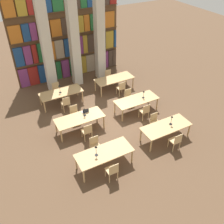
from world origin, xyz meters
TOP-DOWN VIEW (x-y plane):
  - ground_plane at (0.00, 0.00)m, footprint 40.00×40.00m
  - bookshelf_bank at (0.00, 5.40)m, footprint 6.72×0.35m
  - pillar_left at (-1.61, 4.29)m, footprint 0.51×0.51m
  - pillar_center at (0.00, 4.29)m, footprint 0.51×0.51m
  - pillar_right at (1.61, 4.29)m, footprint 0.51×0.51m
  - reading_table_0 at (-1.60, -2.56)m, footprint 2.30×0.95m
  - chair_0 at (-1.64, -3.32)m, footprint 0.42×0.40m
  - chair_1 at (-1.64, -1.81)m, footprint 0.42×0.40m
  - desk_lamp_0 at (-1.93, -2.54)m, footprint 0.14×0.14m
  - reading_table_1 at (1.59, -2.43)m, footprint 2.30×0.95m
  - chair_2 at (1.56, -3.19)m, footprint 0.42×0.40m
  - chair_3 at (1.56, -1.67)m, footprint 0.42×0.40m
  - desk_lamp_1 at (1.85, -2.42)m, footprint 0.14×0.14m
  - reading_table_2 at (-1.60, -0.01)m, footprint 2.30×0.95m
  - chair_4 at (-1.56, -0.77)m, footprint 0.42×0.40m
  - chair_5 at (-1.56, 0.75)m, footprint 0.42×0.40m
  - desk_lamp_2 at (-1.32, 0.02)m, footprint 0.14×0.14m
  - laptop at (-1.19, 0.27)m, footprint 0.32×0.22m
  - reading_table_3 at (1.59, 0.02)m, footprint 2.30×0.95m
  - chair_6 at (1.61, -0.74)m, footprint 0.42×0.40m
  - chair_7 at (1.61, 0.78)m, footprint 0.42×0.40m
  - desk_lamp_3 at (1.99, -0.02)m, footprint 0.14×0.14m
  - reading_table_4 at (-1.62, 2.58)m, footprint 2.30×0.95m
  - chair_8 at (-1.65, 1.82)m, footprint 0.42×0.40m
  - chair_9 at (-1.65, 3.34)m, footprint 0.42×0.40m
  - desk_lamp_4 at (-1.68, 2.53)m, footprint 0.14×0.14m
  - reading_table_5 at (1.66, 2.54)m, footprint 2.30×0.95m
  - chair_10 at (1.69, 1.78)m, footprint 0.42×0.40m
  - chair_11 at (1.69, 3.29)m, footprint 0.42×0.40m

SIDE VIEW (x-z plane):
  - ground_plane at x=0.00m, z-range 0.00..0.00m
  - chair_0 at x=-1.64m, z-range 0.04..0.94m
  - chair_1 at x=-1.64m, z-range 0.04..0.94m
  - chair_2 at x=1.56m, z-range 0.04..0.94m
  - chair_3 at x=1.56m, z-range 0.04..0.94m
  - chair_4 at x=-1.56m, z-range 0.04..0.94m
  - chair_5 at x=-1.56m, z-range 0.04..0.94m
  - chair_6 at x=1.61m, z-range 0.04..0.94m
  - chair_7 at x=1.61m, z-range 0.04..0.94m
  - chair_8 at x=-1.65m, z-range 0.04..0.94m
  - chair_9 at x=-1.65m, z-range 0.04..0.94m
  - chair_10 at x=1.69m, z-range 0.04..0.94m
  - chair_11 at x=1.69m, z-range 0.04..0.94m
  - reading_table_0 at x=-1.60m, z-range 0.30..1.05m
  - reading_table_1 at x=1.59m, z-range 0.30..1.05m
  - reading_table_2 at x=-1.60m, z-range 0.30..1.05m
  - reading_table_3 at x=1.59m, z-range 0.30..1.05m
  - reading_table_4 at x=-1.62m, z-range 0.30..1.05m
  - reading_table_5 at x=1.66m, z-range 0.30..1.05m
  - laptop at x=-1.19m, z-range 0.68..0.89m
  - desk_lamp_2 at x=-1.32m, z-range 0.82..1.23m
  - desk_lamp_3 at x=1.99m, z-range 0.82..1.24m
  - desk_lamp_1 at x=1.85m, z-range 0.83..1.30m
  - desk_lamp_4 at x=-1.68m, z-range 0.83..1.30m
  - desk_lamp_0 at x=-1.93m, z-range 0.83..1.32m
  - bookshelf_bank at x=0.00m, z-range -0.11..5.39m
  - pillar_left at x=-1.61m, z-range 0.00..6.00m
  - pillar_center at x=0.00m, z-range 0.00..6.00m
  - pillar_right at x=1.61m, z-range 0.00..6.00m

